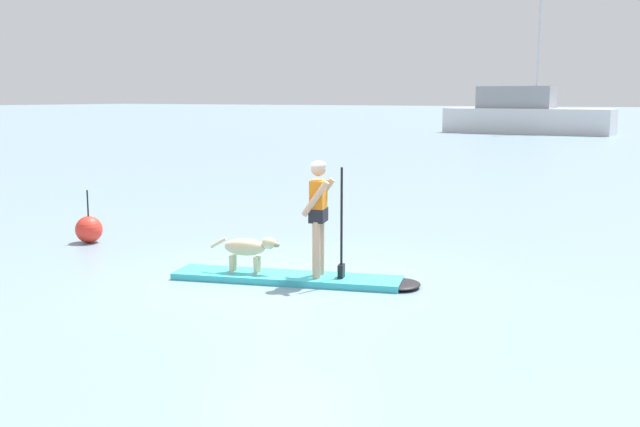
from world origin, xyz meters
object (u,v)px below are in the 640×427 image
at_px(person_paddler, 319,210).
at_px(dog, 248,248).
at_px(paddleboard, 302,279).
at_px(marker_buoy, 89,229).
at_px(moored_boat_starboard, 525,115).

relative_size(person_paddler, dog, 1.59).
xyz_separation_m(paddleboard, marker_buoy, (-5.12, 0.61, 0.21)).
height_order(moored_boat_starboard, marker_buoy, moored_boat_starboard).
relative_size(paddleboard, marker_buoy, 3.76).
relative_size(paddleboard, moored_boat_starboard, 0.31).
relative_size(moored_boat_starboard, marker_buoy, 12.12).
bearing_deg(moored_boat_starboard, marker_buoy, -84.54).
relative_size(dog, moored_boat_starboard, 0.09).
bearing_deg(marker_buoy, moored_boat_starboard, 95.46).
distance_m(paddleboard, person_paddler, 1.09).
bearing_deg(person_paddler, dog, -163.45).
relative_size(paddleboard, person_paddler, 2.20).
height_order(paddleboard, dog, dog).
height_order(paddleboard, marker_buoy, marker_buoy).
xyz_separation_m(paddleboard, moored_boat_starboard, (-9.61, 47.54, 1.31)).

